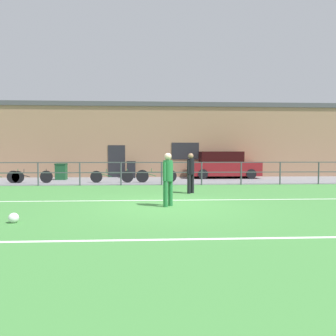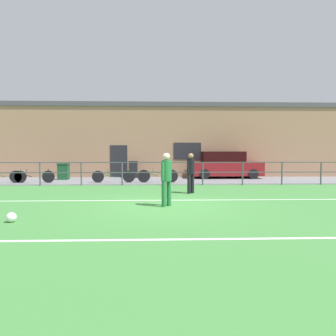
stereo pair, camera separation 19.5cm
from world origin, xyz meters
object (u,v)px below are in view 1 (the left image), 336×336
Objects in this scene: player_goalkeeper at (191,171)px; trash_bin_0 at (61,171)px; bicycle_parked_1 at (156,176)px; parked_car_red at (223,166)px; bicycle_parked_2 at (2,177)px; bicycle_parked_3 at (112,176)px; bicycle_parked_0 at (30,177)px; player_striker at (168,176)px; trash_bin_1 at (131,169)px; soccer_ball_match at (14,218)px.

player_goalkeeper reaches higher than trash_bin_0.
trash_bin_0 is (-5.58, 2.01, 0.13)m from bicycle_parked_1.
bicycle_parked_2 is at bearing -167.18° from parked_car_red.
bicycle_parked_3 is (-3.65, 4.38, -0.54)m from player_goalkeeper.
bicycle_parked_3 is (4.27, -0.00, -0.01)m from bicycle_parked_0.
player_striker reaches higher than bicycle_parked_2.
trash_bin_1 reaches higher than bicycle_parked_1.
player_striker is 11.07m from bicycle_parked_2.
player_striker reaches higher than soccer_ball_match.
trash_bin_0 reaches higher than bicycle_parked_0.
bicycle_parked_3 is 2.14× the size of trash_bin_1.
trash_bin_0 is (-2.21, 11.34, 0.39)m from soccer_ball_match.
bicycle_parked_3 is (5.68, -0.00, -0.00)m from bicycle_parked_2.
player_goalkeeper is 3.13m from player_striker.
soccer_ball_match is 12.63m from trash_bin_1.
soccer_ball_match is 10.43m from bicycle_parked_2.
bicycle_parked_3 is 3.80m from trash_bin_0.
soccer_ball_match is at bearing -98.32° from trash_bin_1.
bicycle_parked_2 is 5.68m from bicycle_parked_3.
bicycle_parked_3 is (-2.36, 0.00, -0.02)m from bicycle_parked_1.
bicycle_parked_0 is 4.27m from bicycle_parked_3.
parked_car_red is 4.53× the size of trash_bin_0.
player_goalkeeper is 0.36× the size of parked_car_red.
bicycle_parked_2 is at bearing 116.54° from soccer_ball_match.
player_striker is 0.73× the size of bicycle_parked_1.
bicycle_parked_0 is at bearing -77.15° from player_goalkeeper.
trash_bin_0 is (-5.83, 9.35, -0.40)m from player_striker.
trash_bin_0 is at bearing 39.36° from bicycle_parked_2.
trash_bin_0 is at bearing -175.44° from parked_car_red.
bicycle_parked_0 is at bearing -165.58° from parked_car_red.
bicycle_parked_1 is at bearing -0.00° from bicycle_parked_2.
player_goalkeeper reaches higher than bicycle_parked_0.
trash_bin_0 is 0.91× the size of trash_bin_1.
trash_bin_0 is at bearing 62.59° from bicycle_parked_0.
player_goalkeeper is 6.95× the size of soccer_ball_match.
player_striker is 11.02m from trash_bin_0.
bicycle_parked_1 is 3.52m from trash_bin_1.
bicycle_parked_2 is (-8.28, 7.33, -0.55)m from player_striker.
parked_car_red is 9.87m from trash_bin_0.
parked_car_red is (2.96, 7.18, -0.09)m from player_goalkeeper.
player_striker is at bearing -88.08° from bicycle_parked_1.
player_striker is (-1.05, -2.95, 0.01)m from player_goalkeeper.
bicycle_parked_0 is at bearing 180.00° from bicycle_parked_3.
player_striker is at bearing -46.86° from bicycle_parked_0.
soccer_ball_match is 0.10× the size of bicycle_parked_2.
bicycle_parked_3 is at bearing -0.00° from bicycle_parked_0.
bicycle_parked_3 is 3.27m from trash_bin_1.
player_striker is 10.65m from trash_bin_1.
bicycle_parked_1 is at bearing -121.73° from player_goalkeeper.
player_striker is at bearing -41.52° from bicycle_parked_2.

